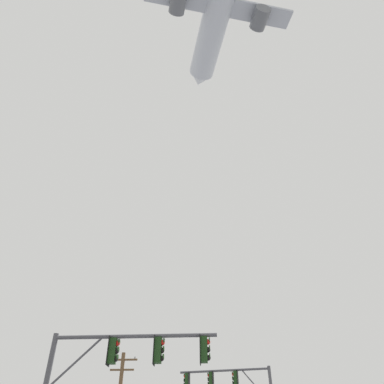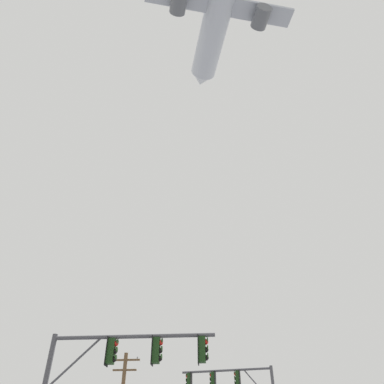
# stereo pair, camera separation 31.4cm
# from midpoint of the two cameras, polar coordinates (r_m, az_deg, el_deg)

# --- Properties ---
(signal_pole_near) EXTENTS (6.41, 0.51, 5.69)m
(signal_pole_near) POSITION_cam_midpoint_polar(r_m,az_deg,el_deg) (15.40, -12.14, -24.98)
(signal_pole_near) COLOR #4C4C51
(signal_pole_near) RESTS_ON ground
(airplane) EXTENTS (19.43, 25.16, 6.90)m
(airplane) POSITION_cam_midpoint_polar(r_m,az_deg,el_deg) (54.45, 3.88, 26.44)
(airplane) COLOR #B7BCC6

